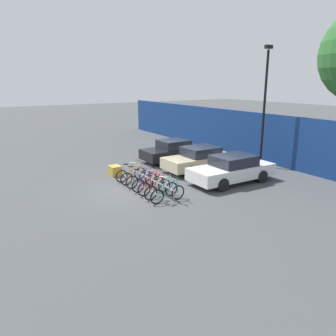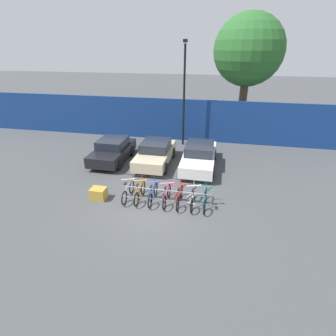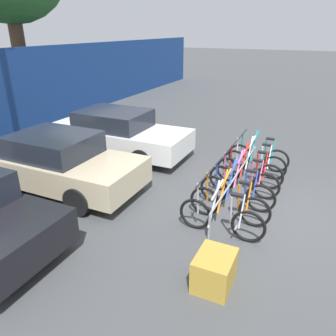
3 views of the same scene
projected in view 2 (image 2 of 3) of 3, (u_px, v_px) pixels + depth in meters
The scene contains 16 objects.
ground_plane at pixel (153, 207), 11.71m from camera, with size 120.00×120.00×0.00m, color #424447.
hoarding_wall at pixel (184, 120), 19.49m from camera, with size 36.00×0.16×3.07m, color navy.
bike_rack at pixel (166, 192), 12.02m from camera, with size 4.15×0.04×0.57m.
bicycle_silver at pixel (128, 191), 12.26m from camera, with size 0.68×1.71×1.05m.
bicycle_orange at pixel (140, 193), 12.16m from camera, with size 0.68×1.71×1.05m.
bicycle_blue at pixel (153, 194), 12.05m from camera, with size 0.68×1.71×1.05m.
bicycle_pink at pixel (167, 195), 11.93m from camera, with size 0.68×1.71×1.05m.
bicycle_red at pixel (180, 197), 11.82m from camera, with size 0.68×1.71×1.05m.
bicycle_white at pixel (193, 198), 11.71m from camera, with size 0.68×1.71×1.05m.
bicycle_teal at pixel (205, 199), 11.61m from camera, with size 0.68×1.71×1.05m.
car_black at pixel (113, 150), 16.22m from camera, with size 1.91×3.91×1.40m.
car_beige at pixel (155, 153), 15.82m from camera, with size 1.91×4.16×1.40m.
car_white at pixel (199, 156), 15.38m from camera, with size 1.91×4.51×1.40m.
lamp_post at pixel (184, 90), 17.62m from camera, with size 0.24×0.44×6.95m.
cargo_crate at pixel (99, 194), 12.28m from camera, with size 0.70×0.56×0.55m, color #B28C33.
tree_behind_hoarding at pixel (249, 51), 18.35m from camera, with size 4.91×4.91×8.74m.
Camera 2 is at (2.61, -9.53, 6.57)m, focal length 28.00 mm.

